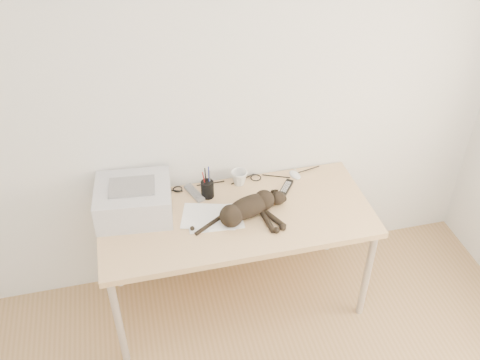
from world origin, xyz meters
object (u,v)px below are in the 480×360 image
object	(u,v)px
mug	(239,178)
mouse	(295,174)
printer	(134,200)
cat	(247,209)
pen_cup	(207,189)
desk	(233,222)

from	to	relation	value
mug	mouse	xyz separation A→B (m)	(0.37, 0.00, -0.03)
printer	mouse	size ratio (longest dim) A/B	4.58
cat	pen_cup	world-z (taller)	pen_cup
mug	pen_cup	distance (m)	0.23
cat	mug	size ratio (longest dim) A/B	5.84
printer	pen_cup	size ratio (longest dim) A/B	2.28
cat	mouse	xyz separation A→B (m)	(0.40, 0.31, -0.04)
printer	mug	distance (m)	0.67
desk	pen_cup	size ratio (longest dim) A/B	7.92
desk	cat	bearing A→B (deg)	-65.21
printer	cat	world-z (taller)	printer
desk	printer	world-z (taller)	printer
cat	mouse	bearing A→B (deg)	19.89
mouse	desk	bearing A→B (deg)	-172.57
printer	cat	distance (m)	0.65
desk	printer	distance (m)	0.62
pen_cup	desk	bearing A→B (deg)	-43.15
desk	mug	xyz separation A→B (m)	(0.08, 0.19, 0.18)
desk	mouse	bearing A→B (deg)	23.23
printer	pen_cup	world-z (taller)	same
printer	mug	size ratio (longest dim) A/B	4.53
desk	cat	world-z (taller)	cat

